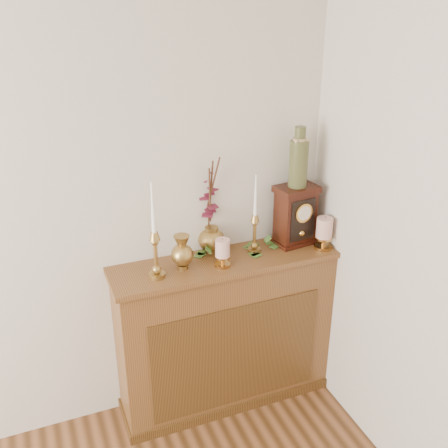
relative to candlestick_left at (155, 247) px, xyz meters
name	(u,v)px	position (x,y,z in m)	size (l,w,h in m)	color
console_shelf	(226,336)	(0.39, 0.04, -0.66)	(1.24, 0.34, 0.93)	brown
candlestick_left	(155,247)	(0.00, 0.00, 0.00)	(0.08, 0.08, 0.50)	olive
candlestick_center	(255,227)	(0.56, 0.07, -0.02)	(0.07, 0.07, 0.44)	olive
bud_vase	(182,252)	(0.14, 0.03, -0.07)	(0.11, 0.11, 0.18)	olive
ginger_jar	(209,207)	(0.35, 0.20, 0.08)	(0.22, 0.24, 0.54)	olive
pillar_candle_left	(222,251)	(0.34, -0.02, -0.08)	(0.08, 0.08, 0.16)	#B98540
pillar_candle_right	(324,232)	(0.93, -0.04, -0.06)	(0.10, 0.10, 0.19)	#B98540
ivy_garland	(240,252)	(0.47, 0.06, -0.15)	(0.47, 0.22, 0.09)	#41702A
mantel_clock	(295,216)	(0.82, 0.08, 0.00)	(0.24, 0.18, 0.34)	#34140A
ceramic_vase	(299,160)	(0.81, 0.09, 0.32)	(0.10, 0.10, 0.32)	black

